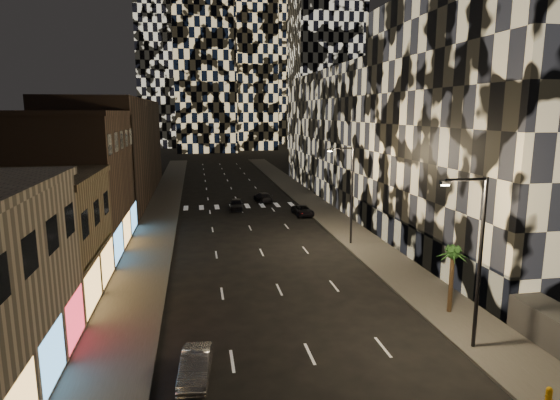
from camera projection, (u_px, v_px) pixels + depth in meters
name	position (u px, v px, depth m)	size (l,w,h in m)	color
sidewalk_left	(162.00, 208.00, 60.10)	(4.00, 120.00, 0.15)	#47443F
sidewalk_right	(313.00, 203.00, 63.57)	(4.00, 120.00, 0.15)	#47443F
curb_left	(179.00, 208.00, 60.47)	(0.20, 120.00, 0.15)	#4C4C47
curb_right	(298.00, 204.00, 63.21)	(0.20, 120.00, 0.15)	#4C4C47
retail_tan	(17.00, 243.00, 30.11)	(10.00, 10.00, 8.00)	#8B7653
retail_brown	(66.00, 183.00, 41.83)	(10.00, 15.00, 12.00)	brown
retail_filler_left	(115.00, 149.00, 67.27)	(10.00, 40.00, 14.00)	brown
midrise_right	(508.00, 128.00, 38.61)	(16.00, 25.00, 22.00)	#232326
midrise_base	(415.00, 243.00, 39.04)	(0.60, 25.00, 3.00)	#383838
midrise_filler_right	(367.00, 134.00, 70.41)	(16.00, 40.00, 18.00)	#232326
streetlight_near	(476.00, 252.00, 23.62)	(2.55, 0.25, 9.00)	black
streetlight_far	(350.00, 189.00, 42.96)	(2.55, 0.25, 9.00)	black
car_silver_parked	(195.00, 366.00, 21.80)	(1.32, 3.79, 1.25)	gray
car_dark_midlane	(236.00, 204.00, 59.44)	(1.68, 4.18, 1.42)	black
car_dark_oncoming	(263.00, 197.00, 64.78)	(1.84, 4.52, 1.31)	black
car_dark_rightlane	(303.00, 210.00, 56.35)	(1.96, 4.25, 1.18)	black
fire_hydrant	(549.00, 396.00, 19.71)	(0.38, 0.36, 0.77)	#FFAF0E
palm_tree	(453.00, 258.00, 28.28)	(2.14, 2.10, 4.19)	#47331E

